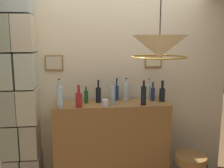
% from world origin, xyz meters
% --- Properties ---
extents(panelled_rear_partition, '(3.22, 0.15, 2.68)m').
position_xyz_m(panelled_rear_partition, '(-0.00, 1.10, 1.42)').
color(panelled_rear_partition, beige).
rests_on(panelled_rear_partition, ground).
extents(stone_pillar, '(0.46, 0.38, 2.61)m').
position_xyz_m(stone_pillar, '(-1.14, 0.93, 1.31)').
color(stone_pillar, gray).
rests_on(stone_pillar, ground).
extents(bar_shelf_unit, '(1.42, 0.41, 1.12)m').
position_xyz_m(bar_shelf_unit, '(0.00, 0.82, 0.56)').
color(bar_shelf_unit, olive).
rests_on(bar_shelf_unit, ground).
extents(liquor_bottle_port, '(0.07, 0.07, 0.34)m').
position_xyz_m(liquor_bottle_port, '(-0.62, 0.68, 1.25)').
color(liquor_bottle_port, '#A7CDDF').
rests_on(liquor_bottle_port, bar_shelf_unit).
extents(liquor_bottle_bourbon, '(0.06, 0.06, 0.30)m').
position_xyz_m(liquor_bottle_bourbon, '(0.01, 0.73, 1.24)').
color(liquor_bottle_bourbon, '#A1BAC2').
rests_on(liquor_bottle_bourbon, bar_shelf_unit).
extents(liquor_bottle_rye, '(0.07, 0.07, 0.30)m').
position_xyz_m(liquor_bottle_rye, '(0.37, 0.69, 1.24)').
color(liquor_bottle_rye, black).
rests_on(liquor_bottle_rye, bar_shelf_unit).
extents(liquor_bottle_sherry, '(0.05, 0.05, 0.21)m').
position_xyz_m(liquor_bottle_sherry, '(-0.31, 0.85, 1.20)').
color(liquor_bottle_sherry, '#1B5820').
rests_on(liquor_bottle_sherry, bar_shelf_unit).
extents(liquor_bottle_gin, '(0.07, 0.07, 0.29)m').
position_xyz_m(liquor_bottle_gin, '(0.20, 0.93, 1.24)').
color(liquor_bottle_gin, silver).
rests_on(liquor_bottle_gin, bar_shelf_unit).
extents(liquor_bottle_brandy, '(0.05, 0.05, 0.29)m').
position_xyz_m(liquor_bottle_brandy, '(0.08, 0.96, 1.23)').
color(liquor_bottle_brandy, navy).
rests_on(liquor_bottle_brandy, bar_shelf_unit).
extents(liquor_bottle_scotch, '(0.08, 0.08, 0.26)m').
position_xyz_m(liquor_bottle_scotch, '(-0.40, 0.67, 1.22)').
color(liquor_bottle_scotch, maroon).
rests_on(liquor_bottle_scotch, bar_shelf_unit).
extents(liquor_bottle_vermouth, '(0.07, 0.07, 0.27)m').
position_xyz_m(liquor_bottle_vermouth, '(0.65, 0.84, 1.22)').
color(liquor_bottle_vermouth, black).
rests_on(liquor_bottle_vermouth, bar_shelf_unit).
extents(liquor_bottle_amaro, '(0.07, 0.07, 0.28)m').
position_xyz_m(liquor_bottle_amaro, '(-0.16, 0.87, 1.22)').
color(liquor_bottle_amaro, black).
rests_on(liquor_bottle_amaro, bar_shelf_unit).
extents(liquor_bottle_tequila, '(0.05, 0.05, 0.24)m').
position_xyz_m(liquor_bottle_tequila, '(0.54, 0.88, 1.22)').
color(liquor_bottle_tequila, navy).
rests_on(liquor_bottle_tequila, bar_shelf_unit).
extents(liquor_bottle_mezcal, '(0.05, 0.05, 0.27)m').
position_xyz_m(liquor_bottle_mezcal, '(0.51, 0.98, 1.22)').
color(liquor_bottle_mezcal, silver).
rests_on(liquor_bottle_mezcal, bar_shelf_unit).
extents(glass_tumbler_rocks, '(0.08, 0.08, 0.08)m').
position_xyz_m(glass_tumbler_rocks, '(-0.09, 0.68, 1.16)').
color(glass_tumbler_rocks, silver).
rests_on(glass_tumbler_rocks, bar_shelf_unit).
extents(pendant_lamp, '(0.52, 0.52, 0.52)m').
position_xyz_m(pendant_lamp, '(0.37, 0.12, 1.83)').
color(pendant_lamp, '#EFE5C6').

